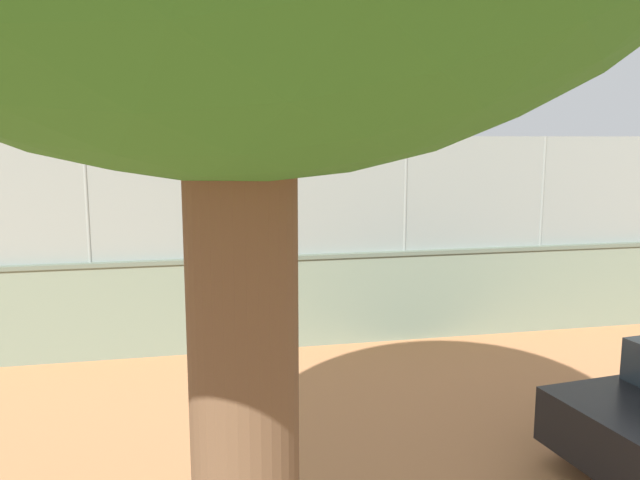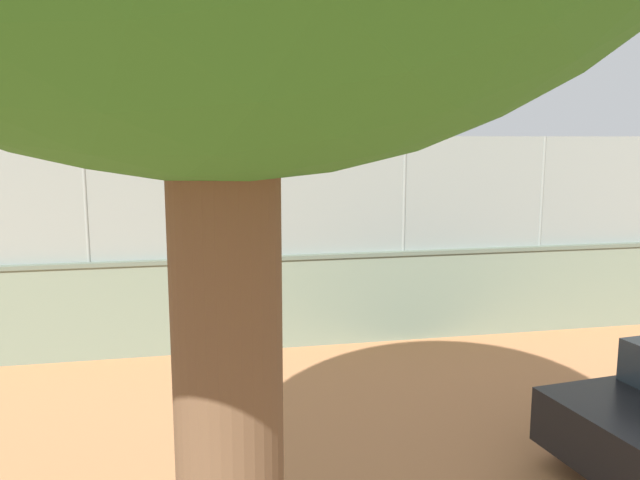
# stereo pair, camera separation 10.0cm
# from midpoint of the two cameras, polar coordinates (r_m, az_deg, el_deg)

# --- Properties ---
(ground_plane) EXTENTS (260.00, 260.00, 0.00)m
(ground_plane) POSITION_cam_midpoint_polar(r_m,az_deg,el_deg) (23.45, -3.77, -0.99)
(ground_plane) COLOR #B27247
(perimeter_wall) EXTENTS (27.86, 0.56, 1.84)m
(perimeter_wall) POSITION_cam_midpoint_polar(r_m,az_deg,el_deg) (12.79, 0.80, -5.22)
(perimeter_wall) COLOR slate
(perimeter_wall) RESTS_ON ground_plane
(fence_panel_on_wall) EXTENTS (27.37, 0.27, 2.29)m
(fence_panel_on_wall) POSITION_cam_midpoint_polar(r_m,az_deg,el_deg) (12.45, 0.82, 4.02)
(fence_panel_on_wall) COLOR gray
(fence_panel_on_wall) RESTS_ON perimeter_wall
(player_foreground_swinging) EXTENTS (1.18, 0.69, 1.48)m
(player_foreground_swinging) POSITION_cam_midpoint_polar(r_m,az_deg,el_deg) (22.56, -12.97, 0.62)
(player_foreground_swinging) COLOR #B2B2B2
(player_foreground_swinging) RESTS_ON ground_plane
(player_baseline_waiting) EXTENTS (1.22, 0.73, 1.55)m
(player_baseline_waiting) POSITION_cam_midpoint_polar(r_m,az_deg,el_deg) (19.07, 12.87, -0.75)
(player_baseline_waiting) COLOR #B2B2B2
(player_baseline_waiting) RESTS_ON ground_plane
(sports_ball) EXTENTS (0.24, 0.24, 0.24)m
(sports_ball) POSITION_cam_midpoint_polar(r_m,az_deg,el_deg) (22.02, -16.43, 1.94)
(sports_ball) COLOR orange
(courtside_bench) EXTENTS (1.60, 0.39, 0.87)m
(courtside_bench) POSITION_cam_midpoint_polar(r_m,az_deg,el_deg) (16.14, 18.08, -4.36)
(courtside_bench) COLOR #4C6B4C
(courtside_bench) RESTS_ON ground_plane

